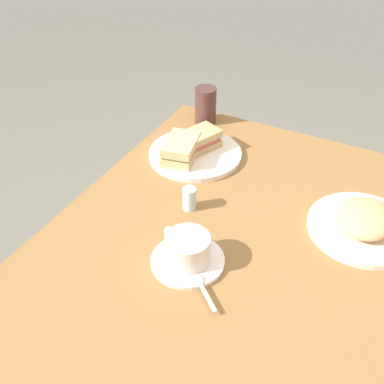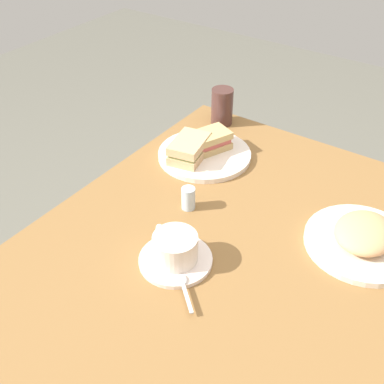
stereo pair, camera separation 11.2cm
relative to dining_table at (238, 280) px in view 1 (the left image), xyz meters
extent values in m
cube|color=brown|center=(0.00, 0.00, 0.08)|extent=(1.04, 0.83, 0.03)
cylinder|color=brown|center=(0.45, 0.35, -0.29)|extent=(0.05, 0.05, 0.71)
cylinder|color=silver|center=(0.27, 0.25, 0.11)|extent=(0.25, 0.25, 0.01)
cube|color=tan|center=(0.29, 0.25, 0.12)|extent=(0.14, 0.11, 0.02)
cube|color=#BD534E|center=(0.29, 0.25, 0.14)|extent=(0.13, 0.10, 0.01)
cube|color=tan|center=(0.29, 0.25, 0.16)|extent=(0.14, 0.11, 0.02)
cube|color=tan|center=(0.23, 0.27, 0.13)|extent=(0.13, 0.10, 0.02)
cube|color=olive|center=(0.23, 0.27, 0.14)|extent=(0.12, 0.09, 0.01)
cube|color=tan|center=(0.23, 0.27, 0.16)|extent=(0.13, 0.10, 0.02)
cylinder|color=silver|center=(-0.09, 0.08, 0.11)|extent=(0.15, 0.15, 0.01)
cylinder|color=silver|center=(-0.09, 0.08, 0.14)|extent=(0.09, 0.09, 0.06)
cylinder|color=#A77B56|center=(-0.09, 0.08, 0.16)|extent=(0.08, 0.08, 0.01)
torus|color=silver|center=(-0.07, 0.13, 0.14)|extent=(0.02, 0.04, 0.04)
cube|color=silver|center=(-0.16, 0.00, 0.11)|extent=(0.06, 0.06, 0.00)
ellipsoid|color=silver|center=(-0.13, 0.03, 0.11)|extent=(0.03, 0.03, 0.01)
cylinder|color=beige|center=(0.18, -0.22, 0.11)|extent=(0.24, 0.24, 0.01)
ellipsoid|color=tan|center=(0.18, -0.22, 0.14)|extent=(0.15, 0.12, 0.04)
cylinder|color=silver|center=(0.07, 0.16, 0.13)|extent=(0.03, 0.03, 0.06)
cylinder|color=#492C27|center=(0.45, 0.31, 0.15)|extent=(0.06, 0.06, 0.11)
camera|label=1|loc=(-0.70, -0.25, 0.82)|focal=45.04mm
camera|label=2|loc=(-0.64, -0.35, 0.82)|focal=45.04mm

